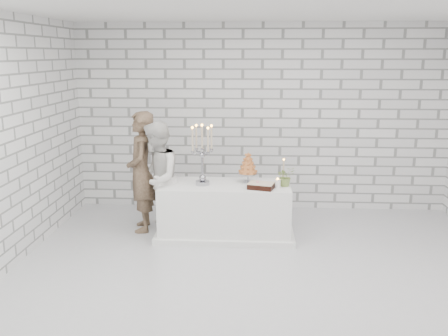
% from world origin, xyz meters
% --- Properties ---
extents(ground, '(6.00, 5.00, 0.01)m').
position_xyz_m(ground, '(0.00, 0.00, 0.00)').
color(ground, silver).
rests_on(ground, ground).
extents(ceiling, '(6.00, 5.00, 0.01)m').
position_xyz_m(ceiling, '(0.00, 0.00, 3.00)').
color(ceiling, white).
rests_on(ceiling, ground).
extents(wall_back, '(6.00, 0.01, 3.00)m').
position_xyz_m(wall_back, '(0.00, 2.50, 1.50)').
color(wall_back, white).
rests_on(wall_back, ground).
extents(wall_front, '(6.00, 0.01, 3.00)m').
position_xyz_m(wall_front, '(0.00, -2.50, 1.50)').
color(wall_front, white).
rests_on(wall_front, ground).
extents(wall_left, '(0.01, 5.00, 3.00)m').
position_xyz_m(wall_left, '(-3.00, 0.00, 1.50)').
color(wall_left, white).
rests_on(wall_left, ground).
extents(cake_table, '(1.80, 0.80, 0.75)m').
position_xyz_m(cake_table, '(-0.51, 1.14, 0.38)').
color(cake_table, white).
rests_on(cake_table, ground).
extents(groom, '(0.54, 0.70, 1.73)m').
position_xyz_m(groom, '(-1.72, 1.32, 0.87)').
color(groom, '#4A3728').
rests_on(groom, ground).
extents(bride, '(0.67, 0.83, 1.61)m').
position_xyz_m(bride, '(-1.47, 1.13, 0.81)').
color(bride, white).
rests_on(bride, ground).
extents(candelabra, '(0.38, 0.38, 0.85)m').
position_xyz_m(candelabra, '(-0.82, 1.09, 1.17)').
color(candelabra, '#96969F').
rests_on(candelabra, cake_table).
extents(croquembouche, '(0.30, 0.30, 0.44)m').
position_xyz_m(croquembouche, '(-0.20, 1.26, 0.97)').
color(croquembouche, '#B8622D').
rests_on(croquembouche, cake_table).
extents(chocolate_cake, '(0.38, 0.32, 0.08)m').
position_xyz_m(chocolate_cake, '(-0.02, 0.94, 0.79)').
color(chocolate_cake, black).
rests_on(chocolate_cake, cake_table).
extents(pillar_candle, '(0.10, 0.10, 0.12)m').
position_xyz_m(pillar_candle, '(0.20, 0.98, 0.81)').
color(pillar_candle, white).
rests_on(pillar_candle, cake_table).
extents(extra_taper, '(0.07, 0.07, 0.32)m').
position_xyz_m(extra_taper, '(0.30, 1.28, 0.91)').
color(extra_taper, '#C9B495').
rests_on(extra_taper, cake_table).
extents(flowers, '(0.31, 0.29, 0.27)m').
position_xyz_m(flowers, '(0.31, 1.09, 0.89)').
color(flowers, '#557E39').
rests_on(flowers, cake_table).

